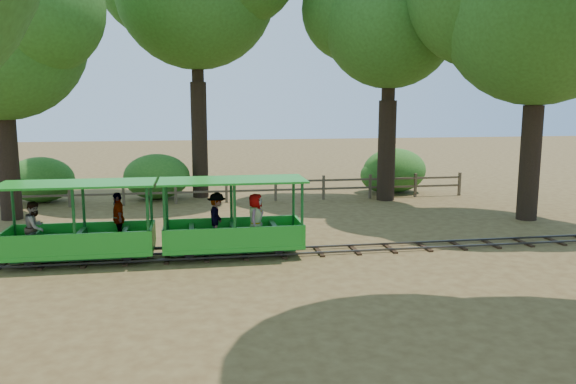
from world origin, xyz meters
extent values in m
plane|color=olive|center=(0.00, 0.00, 0.00)|extent=(90.00, 90.00, 0.00)
cube|color=#3F3D3A|center=(0.00, -0.30, 0.08)|extent=(22.00, 0.05, 0.05)
cube|color=#3F3D3A|center=(0.00, 0.30, 0.08)|extent=(22.00, 0.05, 0.05)
cube|color=#382314|center=(0.00, 0.00, 0.03)|extent=(0.12, 1.00, 0.05)
cube|color=#382314|center=(-5.00, 0.00, 0.03)|extent=(0.12, 1.00, 0.05)
cube|color=#382314|center=(5.00, 0.00, 0.03)|extent=(0.12, 1.00, 0.05)
cube|color=#209623|center=(-5.10, 0.00, 0.33)|extent=(3.58, 1.37, 0.11)
cube|color=#124F1A|center=(-5.10, 0.00, 0.21)|extent=(3.22, 0.53, 0.15)
cube|color=#209623|center=(-5.10, -0.64, 0.65)|extent=(3.58, 0.06, 0.53)
cube|color=#209623|center=(-5.10, 0.64, 0.65)|extent=(3.58, 0.06, 0.53)
cube|color=#209623|center=(-5.10, 0.00, 2.02)|extent=(3.74, 1.53, 0.05)
cylinder|color=#124F1A|center=(-6.81, 0.62, 1.17)|extent=(0.07, 0.07, 1.69)
cylinder|color=#124F1A|center=(-3.40, -0.62, 1.17)|extent=(0.07, 0.07, 1.69)
cylinder|color=#124F1A|center=(-3.40, 0.62, 1.17)|extent=(0.07, 0.07, 1.69)
cube|color=#124F1A|center=(-6.18, 0.00, 0.60)|extent=(0.13, 1.16, 0.42)
cube|color=#124F1A|center=(-5.10, 0.00, 0.60)|extent=(0.13, 1.16, 0.42)
cube|color=#124F1A|center=(-4.03, 0.00, 0.60)|extent=(0.13, 1.16, 0.42)
cylinder|color=black|center=(-6.25, -0.36, 0.25)|extent=(0.29, 0.06, 0.29)
cylinder|color=black|center=(-6.25, 0.36, 0.25)|extent=(0.29, 0.06, 0.29)
cylinder|color=black|center=(-3.96, -0.36, 0.25)|extent=(0.29, 0.06, 0.29)
cylinder|color=black|center=(-3.96, 0.36, 0.25)|extent=(0.29, 0.06, 0.29)
imported|color=gray|center=(-6.07, -0.29, 1.02)|extent=(0.61, 0.71, 1.28)
imported|color=gray|center=(-4.22, 0.40, 1.05)|extent=(0.50, 0.84, 1.33)
cube|color=#209623|center=(-1.29, 0.00, 0.33)|extent=(3.58, 1.37, 0.11)
cube|color=#124F1A|center=(-1.29, 0.00, 0.21)|extent=(3.22, 0.53, 0.15)
cube|color=#209623|center=(-1.29, -0.64, 0.65)|extent=(3.58, 0.06, 0.53)
cube|color=#209623|center=(-1.29, 0.64, 0.65)|extent=(3.58, 0.06, 0.53)
cube|color=#209623|center=(-1.29, 0.00, 2.02)|extent=(3.74, 1.53, 0.05)
cylinder|color=#124F1A|center=(-3.00, -0.62, 1.17)|extent=(0.07, 0.07, 1.69)
cylinder|color=#124F1A|center=(-3.00, 0.62, 1.17)|extent=(0.07, 0.07, 1.69)
cylinder|color=#124F1A|center=(0.42, -0.62, 1.17)|extent=(0.07, 0.07, 1.69)
cylinder|color=#124F1A|center=(0.42, 0.62, 1.17)|extent=(0.07, 0.07, 1.69)
cube|color=#124F1A|center=(-2.36, 0.00, 0.60)|extent=(0.13, 1.16, 0.42)
cube|color=#124F1A|center=(-1.29, 0.00, 0.60)|extent=(0.13, 1.16, 0.42)
cube|color=#124F1A|center=(-0.22, 0.00, 0.60)|extent=(0.13, 1.16, 0.42)
cylinder|color=black|center=(-2.44, -0.36, 0.25)|extent=(0.29, 0.06, 0.29)
cylinder|color=black|center=(-2.44, 0.36, 0.25)|extent=(0.29, 0.06, 0.29)
cylinder|color=black|center=(-0.14, -0.36, 0.25)|extent=(0.29, 0.06, 0.29)
cylinder|color=black|center=(-0.14, 0.36, 0.25)|extent=(0.29, 0.06, 0.29)
imported|color=gray|center=(-1.70, 0.20, 1.03)|extent=(0.62, 0.91, 1.29)
imported|color=gray|center=(-0.73, -0.25, 1.04)|extent=(0.61, 0.74, 1.31)
cylinder|color=#2D2116|center=(-8.50, 6.00, 1.71)|extent=(0.70, 0.70, 3.43)
cylinder|color=#2D2116|center=(-8.50, 6.00, 4.41)|extent=(0.52, 0.53, 1.96)
sphere|color=#2B5219|center=(-7.06, 5.14, 6.98)|extent=(4.32, 4.32, 4.32)
cylinder|color=#2D2116|center=(-2.00, 9.50, 2.40)|extent=(0.66, 0.66, 4.81)
cylinder|color=#2D2116|center=(-2.00, 9.50, 6.18)|extent=(0.50, 0.50, 2.75)
cylinder|color=#2D2116|center=(5.50, 7.50, 2.03)|extent=(0.72, 0.72, 4.05)
cylinder|color=#2D2116|center=(5.50, 7.50, 5.21)|extent=(0.54, 0.54, 2.32)
sphere|color=#2B5219|center=(5.50, 7.50, 7.17)|extent=(5.33, 5.33, 5.33)
sphere|color=#2B5219|center=(6.83, 6.70, 7.84)|extent=(4.00, 4.00, 4.00)
sphere|color=#2B5219|center=(4.30, 8.43, 7.70)|extent=(4.27, 4.27, 4.27)
cylinder|color=#2D2116|center=(9.00, 3.00, 1.95)|extent=(0.68, 0.68, 3.89)
cylinder|color=#2D2116|center=(9.00, 3.00, 5.00)|extent=(0.51, 0.51, 2.22)
sphere|color=#2B5219|center=(9.00, 3.00, 7.08)|extent=(6.42, 6.42, 6.42)
cube|color=brown|center=(-9.00, 8.00, 0.50)|extent=(0.10, 0.10, 1.00)
cube|color=brown|center=(-7.00, 8.00, 0.50)|extent=(0.10, 0.10, 1.00)
cube|color=brown|center=(-5.00, 8.00, 0.50)|extent=(0.10, 0.10, 1.00)
cube|color=brown|center=(-3.00, 8.00, 0.50)|extent=(0.10, 0.10, 1.00)
cube|color=brown|center=(-1.00, 8.00, 0.50)|extent=(0.10, 0.10, 1.00)
cube|color=brown|center=(1.00, 8.00, 0.50)|extent=(0.10, 0.10, 1.00)
cube|color=brown|center=(3.00, 8.00, 0.50)|extent=(0.10, 0.10, 1.00)
cube|color=brown|center=(5.00, 8.00, 0.50)|extent=(0.10, 0.10, 1.00)
cube|color=brown|center=(7.00, 8.00, 0.50)|extent=(0.10, 0.10, 1.00)
cube|color=brown|center=(9.00, 8.00, 0.50)|extent=(0.10, 0.10, 1.00)
cube|color=brown|center=(0.00, 8.00, 0.80)|extent=(18.00, 0.06, 0.08)
cube|color=brown|center=(0.00, 8.00, 0.45)|extent=(18.00, 0.06, 0.08)
ellipsoid|color=#2D6B1E|center=(-8.34, 9.30, 0.91)|extent=(2.64, 2.03, 1.82)
ellipsoid|color=#2D6B1E|center=(-3.79, 9.30, 0.94)|extent=(2.71, 2.08, 1.88)
ellipsoid|color=#2D6B1E|center=(6.11, 9.30, 0.78)|extent=(2.25, 1.73, 1.56)
ellipsoid|color=#2D6B1E|center=(6.53, 9.30, 0.98)|extent=(2.83, 2.18, 1.96)
camera|label=1|loc=(-2.26, -14.31, 4.03)|focal=35.00mm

